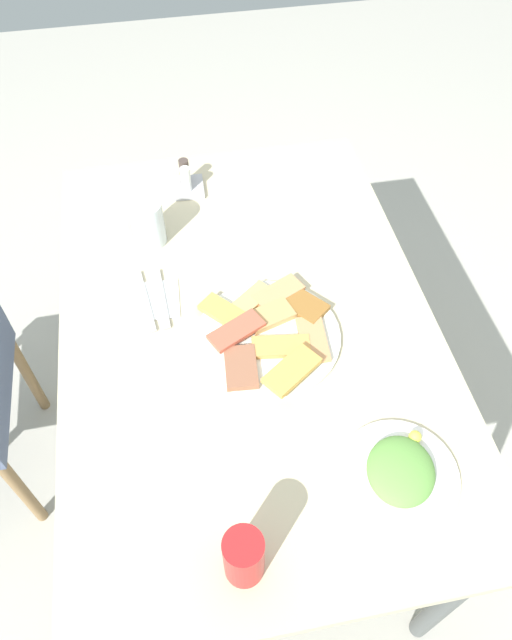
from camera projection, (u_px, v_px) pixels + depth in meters
ground_plane at (250, 459)px, 1.84m from camera, size 6.00×6.00×0.00m
dining_table at (248, 342)px, 1.34m from camera, size 1.23×0.82×0.71m
pide_platter at (269, 333)px, 1.25m from camera, size 0.32×0.31×0.04m
salad_plate_greens at (400, 472)px, 1.05m from camera, size 0.22×0.22×0.04m
soda_can at (244, 557)px, 0.92m from camera, size 0.09×0.09×0.12m
drinking_glass at (148, 223)px, 1.39m from camera, size 0.08×0.08×0.12m
paper_napkin at (154, 300)px, 1.32m from camera, size 0.12×0.12×0.00m
fork at (162, 298)px, 1.32m from camera, size 0.17×0.02×0.00m
spoon at (146, 300)px, 1.31m from camera, size 0.18×0.03×0.00m
condiment_caddy at (186, 182)px, 1.54m from camera, size 0.09×0.09×0.08m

